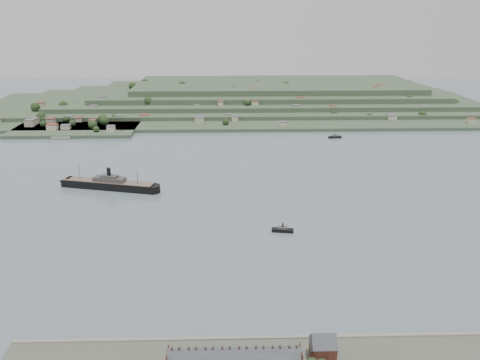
{
  "coord_description": "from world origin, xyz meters",
  "views": [
    {
      "loc": [
        -11.75,
        -323.39,
        143.76
      ],
      "look_at": [
        -2.6,
        30.0,
        12.43
      ],
      "focal_mm": 35.0,
      "sensor_mm": 36.0,
      "label": 1
    }
  ],
  "objects_px": {
    "terrace_row": "(235,359)",
    "gabled_building": "(323,348)",
    "steamship": "(106,184)",
    "tugboat": "(283,230)"
  },
  "relations": [
    {
      "from": "terrace_row",
      "to": "steamship",
      "type": "height_order",
      "value": "steamship"
    },
    {
      "from": "gabled_building",
      "to": "tugboat",
      "type": "height_order",
      "value": "gabled_building"
    },
    {
      "from": "terrace_row",
      "to": "gabled_building",
      "type": "xyz_separation_m",
      "value": [
        37.5,
        4.02,
        1.34
      ]
    },
    {
      "from": "steamship",
      "to": "terrace_row",
      "type": "bearing_deg",
      "value": -63.84
    },
    {
      "from": "steamship",
      "to": "gabled_building",
      "type": "bearing_deg",
      "value": -55.82
    },
    {
      "from": "terrace_row",
      "to": "steamship",
      "type": "xyz_separation_m",
      "value": [
        -105.1,
        213.98,
        -2.76
      ]
    },
    {
      "from": "terrace_row",
      "to": "gabled_building",
      "type": "distance_m",
      "value": 37.74
    },
    {
      "from": "terrace_row",
      "to": "steamship",
      "type": "relative_size",
      "value": 0.61
    },
    {
      "from": "terrace_row",
      "to": "steamship",
      "type": "distance_m",
      "value": 238.41
    },
    {
      "from": "terrace_row",
      "to": "gabled_building",
      "type": "bearing_deg",
      "value": 6.12
    }
  ]
}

